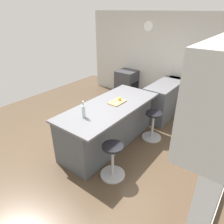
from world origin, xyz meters
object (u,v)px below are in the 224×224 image
oven_range (127,84)px  kitchen_island (108,124)px  stool_middle (113,162)px  water_bottle (84,111)px  cutting_board (117,102)px  stool_by_window (153,126)px  apple_yellow (120,99)px

oven_range → kitchen_island: bearing=25.3°
stool_middle → water_bottle: bearing=-95.1°
oven_range → cutting_board: (2.23, 1.23, 0.49)m
stool_by_window → stool_middle: bearing=0.0°
apple_yellow → oven_range: bearing=-150.1°
cutting_board → apple_yellow: bearing=-177.0°
cutting_board → water_bottle: (0.87, -0.10, 0.11)m
stool_by_window → cutting_board: 1.02m
kitchen_island → apple_yellow: apple_yellow is taller
apple_yellow → stool_by_window: bearing=127.1°
stool_by_window → kitchen_island: bearing=-42.5°
kitchen_island → apple_yellow: (-0.29, 0.08, 0.51)m
apple_yellow → water_bottle: 0.97m
water_bottle → apple_yellow: bearing=174.4°
stool_middle → water_bottle: 1.02m
oven_range → apple_yellow: 2.51m
water_bottle → cutting_board: bearing=173.5°
apple_yellow → kitchen_island: bearing=-15.4°
stool_by_window → cutting_board: bearing=-47.3°
stool_middle → cutting_board: (-0.93, -0.59, 0.63)m
kitchen_island → stool_by_window: 1.02m
kitchen_island → apple_yellow: bearing=164.6°
stool_by_window → stool_middle: 1.48m
apple_yellow → water_bottle: size_ratio=0.22×
oven_range → kitchen_island: (2.41, 1.14, 0.02)m
stool_middle → water_bottle: water_bottle is taller
oven_range → water_bottle: water_bottle is taller
water_bottle → kitchen_island: bearing=178.7°
water_bottle → oven_range: bearing=-159.9°
water_bottle → stool_by_window: bearing=153.9°
cutting_board → water_bottle: water_bottle is taller
kitchen_island → stool_by_window: (-0.74, 0.68, -0.16)m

